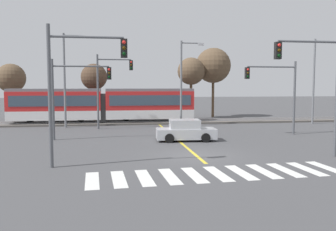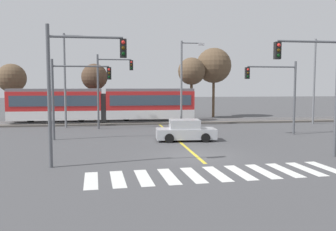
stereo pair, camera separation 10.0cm
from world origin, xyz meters
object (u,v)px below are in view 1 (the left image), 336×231
traffic_light_near_right (318,77)px  traffic_light_mid_left (74,87)px  street_lamp_east (316,76)px  traffic_light_mid_right (277,86)px  bare_tree_far_west (11,78)px  traffic_light_near_left (75,76)px  traffic_light_far_left (109,81)px  bare_tree_west (94,77)px  bare_tree_far_east (213,66)px  street_lamp_centre (183,78)px  street_lamp_west (66,75)px  bare_tree_east (191,72)px  light_rail_tram (103,104)px  sedan_crossing (186,131)px

traffic_light_near_right → traffic_light_mid_left: (-13.69, 8.65, -0.54)m
traffic_light_near_right → street_lamp_east: street_lamp_east is taller
traffic_light_mid_right → bare_tree_far_west: (-24.23, 16.05, 0.84)m
street_lamp_east → bare_tree_far_west: (-31.79, 9.04, -0.19)m
traffic_light_near_right → traffic_light_mid_left: size_ratio=1.15×
traffic_light_near_left → street_lamp_east: 27.45m
traffic_light_mid_right → traffic_light_near_left: 17.26m
traffic_light_far_left → bare_tree_west: 8.22m
traffic_light_mid_left → bare_tree_far_east: size_ratio=0.68×
street_lamp_centre → bare_tree_west: bearing=141.9°
traffic_light_near_right → street_lamp_west: bearing=132.9°
bare_tree_west → bare_tree_far_west: bearing=167.9°
traffic_light_mid_right → bare_tree_east: bearing=104.0°
traffic_light_near_left → bare_tree_far_west: (-9.56, 25.13, 0.33)m
bare_tree_far_west → bare_tree_west: bare_tree_far_west is taller
street_lamp_centre → traffic_light_near_left: bearing=-117.7°
traffic_light_near_left → bare_tree_west: size_ratio=1.07×
street_lamp_west → bare_tree_far_west: (-7.13, 8.53, -0.18)m
traffic_light_near_left → traffic_light_mid_right: bearing=31.8°
traffic_light_near_left → traffic_light_far_left: 15.19m
street_lamp_east → bare_tree_west: size_ratio=1.36×
light_rail_tram → traffic_light_mid_right: bearing=-37.1°
sedan_crossing → street_lamp_west: bearing=134.5°
traffic_light_mid_left → bare_tree_east: (11.97, 14.93, 1.72)m
traffic_light_near_right → traffic_light_near_left: (-12.69, -0.31, 0.01)m
traffic_light_mid_right → bare_tree_east: 15.35m
traffic_light_near_right → traffic_light_mid_left: bearing=147.7°
traffic_light_near_left → bare_tree_east: bearing=65.3°
bare_tree_far_west → bare_tree_west: 9.51m
traffic_light_mid_left → bare_tree_far_west: size_ratio=0.91×
traffic_light_mid_right → traffic_light_near_left: bearing=-148.2°
bare_tree_far_west → traffic_light_far_left: bearing=-42.3°
traffic_light_near_right → bare_tree_east: (-1.71, 23.58, 1.18)m
light_rail_tram → bare_tree_far_west: size_ratio=2.90×
traffic_light_near_left → street_lamp_west: size_ratio=0.78×
bare_tree_east → bare_tree_far_east: bare_tree_far_east is taller
street_lamp_west → bare_tree_east: street_lamp_west is taller
sedan_crossing → traffic_light_near_left: 10.59m
traffic_light_near_left → bare_tree_east: (10.98, 23.89, 1.17)m
traffic_light_near_left → traffic_light_far_left: bearing=84.5°
bare_tree_east → traffic_light_mid_right: bearing=-76.0°
street_lamp_west → bare_tree_east: size_ratio=1.20×
traffic_light_near_left → street_lamp_east: bearing=35.9°
traffic_light_far_left → bare_tree_far_west: size_ratio=1.05×
traffic_light_mid_left → traffic_light_near_left: bearing=-83.7°
street_lamp_west → light_rail_tram: bearing=42.3°
street_lamp_west → traffic_light_mid_left: bearing=-79.4°
traffic_light_mid_right → bare_tree_west: (-14.92, 14.06, 0.95)m
street_lamp_west → street_lamp_centre: size_ratio=1.06×
traffic_light_mid_right → street_lamp_west: 18.70m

